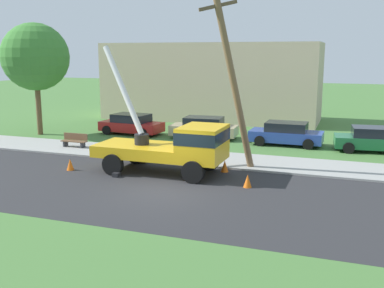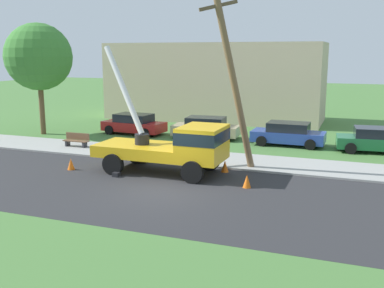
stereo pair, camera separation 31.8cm
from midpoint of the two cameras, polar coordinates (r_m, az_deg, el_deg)
ground_plane at (r=29.96m, az=5.25°, el=0.55°), size 120.00×120.00×0.00m
road_asphalt at (r=18.89m, az=-3.89°, el=-5.93°), size 80.00×8.62×0.01m
sidewalk_strip at (r=24.30m, az=1.73°, el=-1.85°), size 80.00×3.38×0.10m
utility_truck at (r=21.18m, az=-2.40°, el=-0.08°), size 6.76×3.20×5.98m
leaning_utility_pole at (r=21.72m, az=4.65°, el=8.53°), size 2.59×1.56×8.84m
traffic_cone_ahead at (r=19.41m, az=6.53°, el=-4.64°), size 0.36×0.36×0.56m
traffic_cone_behind at (r=22.89m, az=-15.44°, el=-2.50°), size 0.36×0.36×0.56m
traffic_cone_curbside at (r=21.80m, az=3.71°, el=-2.80°), size 0.36×0.36×0.56m
parked_sedan_red at (r=32.01m, az=-7.91°, el=2.49°), size 4.54×2.27×1.42m
parked_sedan_tan at (r=30.19m, az=1.18°, el=2.06°), size 4.51×2.21×1.42m
parked_sedan_blue at (r=28.54m, az=11.43°, el=1.28°), size 4.43×2.08×1.42m
parked_sedan_green at (r=28.09m, az=21.62°, el=0.54°), size 4.56×2.30×1.42m
park_bench at (r=27.94m, az=-14.85°, el=0.39°), size 1.60×0.45×0.90m
roadside_tree_near at (r=33.07m, az=-19.35°, el=10.26°), size 4.55×4.55×7.61m
lowrise_building_backdrop at (r=38.84m, az=2.14°, el=7.84°), size 18.00×6.00×6.40m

